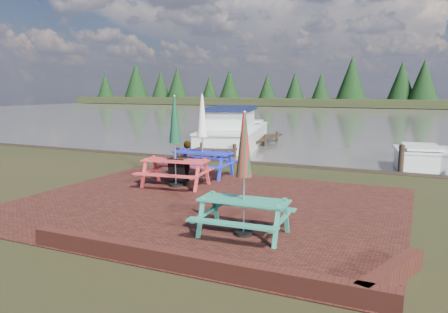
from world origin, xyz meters
name	(u,v)px	position (x,y,z in m)	size (l,w,h in m)	color
ground	(186,216)	(0.00, 0.00, 0.00)	(120.00, 120.00, 0.00)	black
paving	(207,204)	(0.00, 1.00, 0.01)	(9.00, 7.50, 0.02)	#341610
brick_wall	(233,266)	(2.15, -2.42, 0.15)	(6.21, 1.79, 0.30)	#4C1E16
water	(372,117)	(0.00, 37.00, 0.00)	(120.00, 60.00, 0.02)	#48473E
far_treeline	(393,85)	(0.00, 66.00, 3.28)	(120.00, 10.00, 8.10)	black
picnic_table_teal	(244,194)	(1.64, -0.72, 0.81)	(1.73, 1.55, 2.32)	#298468
picnic_table_red	(175,156)	(-1.66, 2.35, 0.89)	(2.00, 1.82, 2.54)	red
picnic_table_blue	(202,148)	(-1.64, 3.97, 0.90)	(1.88, 1.67, 2.58)	#1A26C7
chalkboard	(179,171)	(-1.66, 2.54, 0.41)	(0.52, 0.52, 0.80)	black
jetty	(238,144)	(-3.50, 11.28, 0.11)	(1.76, 9.08, 1.00)	black
boat_jetty	(234,133)	(-4.29, 12.67, 0.47)	(4.38, 8.17, 2.25)	silver
person	(187,141)	(-3.43, 6.20, 0.80)	(0.58, 0.38, 1.59)	gray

